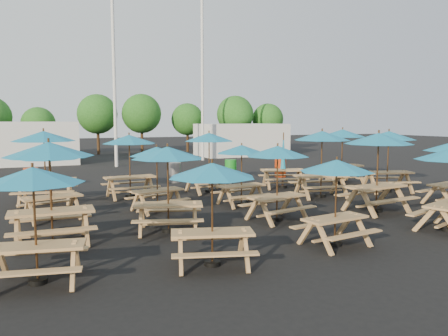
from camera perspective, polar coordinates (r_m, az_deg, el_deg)
name	(u,v)px	position (r m, az deg, el deg)	size (l,w,h in m)	color
ground	(241,203)	(15.37, 2.20, -4.64)	(120.00, 120.00, 0.00)	black
picnic_unit_0	(33,183)	(8.32, -23.67, -1.83)	(2.06, 2.06, 2.12)	#A7794A
picnic_unit_1	(49,156)	(10.85, -21.88, 1.45)	(2.07, 2.07, 2.43)	#A7794A
picnic_unit_2	(50,158)	(13.59, -21.77, 1.17)	(2.14, 2.14, 2.11)	#A7794A
picnic_unit_3	(44,141)	(16.36, -22.47, 3.29)	(2.46, 2.46, 2.56)	#A7794A
picnic_unit_4	(212,177)	(8.59, -1.57, -1.18)	(2.17, 2.17, 2.10)	#A7794A
picnic_unit_5	(168,158)	(11.31, -7.38, 1.27)	(2.36, 2.36, 2.26)	#A7794A
picnic_unit_6	(157,156)	(14.00, -8.78, 1.61)	(2.13, 2.13, 2.09)	#A7794A
picnic_unit_7	(129,143)	(16.72, -12.28, 3.16)	(2.14, 2.14, 2.39)	#A7794A
picnic_unit_8	(337,171)	(10.31, 14.49, -0.44)	(1.93, 1.93, 2.03)	#A7794A
picnic_unit_9	(278,156)	(12.61, 7.01, 1.56)	(2.19, 2.19, 2.20)	#A7794A
picnic_unit_10	(242,153)	(14.87, 2.31, 1.94)	(1.94, 1.94, 2.09)	#A7794A
picnic_unit_11	(209,141)	(17.56, -1.97, 3.55)	(2.27, 2.27, 2.43)	#A7794A
picnic_unit_13	(378,144)	(14.55, 19.52, 3.00)	(2.35, 2.35, 2.53)	#A7794A
picnic_unit_14	(322,140)	(16.80, 12.68, 3.58)	(2.45, 2.45, 2.53)	#A7794A
picnic_unit_15	(283,165)	(18.92, 7.73, 0.36)	(2.26, 2.10, 2.39)	#A7794A
picnic_unit_18	(389,139)	(18.77, 20.71, 3.51)	(2.56, 2.56, 2.49)	#A7794A
picnic_unit_19	(342,137)	(20.75, 15.21, 3.97)	(2.11, 2.11, 2.51)	#A7794A
waste_bin_0	(31,179)	(19.86, -23.87, -1.33)	(0.58, 0.58, 0.93)	red
waste_bin_1	(175,172)	(20.59, -6.42, -0.58)	(0.58, 0.58, 0.93)	gray
waste_bin_2	(231,169)	(21.92, 0.87, -0.12)	(0.58, 0.58, 0.93)	#188420
waste_bin_3	(280,168)	(22.64, 7.38, 0.03)	(0.58, 0.58, 0.93)	red
mast_0	(114,69)	(28.17, -14.18, 12.39)	(0.20, 0.20, 12.00)	silver
mast_1	(202,76)	(31.76, -2.85, 11.86)	(0.20, 0.20, 12.00)	silver
event_tent_0	(13,143)	(31.72, -25.88, 2.92)	(8.00, 4.00, 2.80)	silver
event_tent_1	(241,140)	(36.15, 2.26, 3.72)	(7.00, 4.00, 2.60)	silver
tree_2	(38,124)	(37.30, -23.08, 5.34)	(2.59, 2.59, 3.93)	#382314
tree_3	(97,114)	(38.65, -16.20, 6.77)	(3.36, 3.36, 5.09)	#382314
tree_4	(141,114)	(38.82, -10.73, 6.98)	(3.41, 3.41, 5.17)	#382314
tree_5	(187,119)	(40.36, -4.80, 6.35)	(2.94, 2.94, 4.45)	#382314
tree_6	(235,114)	(40.17, 1.48, 7.02)	(3.38, 3.38, 5.13)	#382314
tree_7	(268,119)	(41.72, 5.73, 6.36)	(2.95, 2.95, 4.48)	#382314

